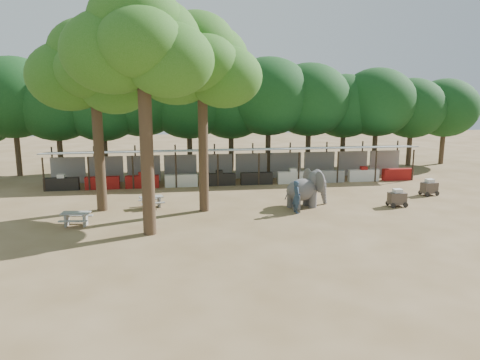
{
  "coord_description": "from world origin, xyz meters",
  "views": [
    {
      "loc": [
        -4.75,
        -20.84,
        7.34
      ],
      "look_at": [
        -1.0,
        5.0,
        2.0
      ],
      "focal_mm": 35.0,
      "sensor_mm": 36.0,
      "label": 1
    }
  ],
  "objects": [
    {
      "name": "yard_tree_left",
      "position": [
        -9.13,
        7.19,
        8.2
      ],
      "size": [
        7.1,
        6.9,
        11.02
      ],
      "color": "#332316",
      "rests_on": "ground"
    },
    {
      "name": "picnic_table_near",
      "position": [
        -9.92,
        3.92,
        0.48
      ],
      "size": [
        1.61,
        1.49,
        0.73
      ],
      "rotation": [
        0.0,
        0.0,
        -0.12
      ],
      "color": "gray",
      "rests_on": "ground"
    },
    {
      "name": "handler",
      "position": [
        2.28,
        4.74,
        0.96
      ],
      "size": [
        0.52,
        0.73,
        1.92
      ],
      "primitive_type": "imported",
      "rotation": [
        0.0,
        0.0,
        1.66
      ],
      "color": "#26384C",
      "rests_on": "ground"
    },
    {
      "name": "elephant",
      "position": [
        3.27,
        6.04,
        1.13
      ],
      "size": [
        3.04,
        2.25,
        2.25
      ],
      "rotation": [
        0.0,
        0.0,
        0.31
      ],
      "color": "#494646",
      "rests_on": "ground"
    },
    {
      "name": "ground",
      "position": [
        0.0,
        0.0,
        0.0
      ],
      "size": [
        100.0,
        100.0,
        0.0
      ],
      "primitive_type": "plane",
      "color": "brown",
      "rests_on": "ground"
    },
    {
      "name": "vendor_stalls",
      "position": [
        -0.0,
        13.84,
        1.18
      ],
      "size": [
        28.0,
        2.99,
        2.8
      ],
      "color": "#A0A3A7",
      "rests_on": "ground"
    },
    {
      "name": "backdrop_trees",
      "position": [
        0.0,
        19.0,
        5.51
      ],
      "size": [
        46.46,
        5.95,
        8.33
      ],
      "color": "#332316",
      "rests_on": "ground"
    },
    {
      "name": "yard_tree_center",
      "position": [
        -6.13,
        2.19,
        9.21
      ],
      "size": [
        7.1,
        6.9,
        12.04
      ],
      "color": "#332316",
      "rests_on": "ground"
    },
    {
      "name": "cart_back",
      "position": [
        12.31,
        7.77,
        0.55
      ],
      "size": [
        1.26,
        0.95,
        1.11
      ],
      "rotation": [
        0.0,
        0.0,
        0.2
      ],
      "color": "#3C3028",
      "rests_on": "ground"
    },
    {
      "name": "picnic_table_far",
      "position": [
        -6.12,
        7.15,
        0.45
      ],
      "size": [
        1.65,
        1.55,
        0.69
      ],
      "rotation": [
        0.0,
        0.0,
        0.25
      ],
      "color": "gray",
      "rests_on": "ground"
    },
    {
      "name": "cart_front",
      "position": [
        8.76,
        5.27,
        0.54
      ],
      "size": [
        1.15,
        0.77,
        1.1
      ],
      "rotation": [
        0.0,
        0.0,
        0.03
      ],
      "color": "#3C3028",
      "rests_on": "ground"
    },
    {
      "name": "yard_tree_back",
      "position": [
        -3.13,
        6.19,
        8.54
      ],
      "size": [
        7.1,
        6.9,
        11.36
      ],
      "color": "#332316",
      "rests_on": "ground"
    }
  ]
}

